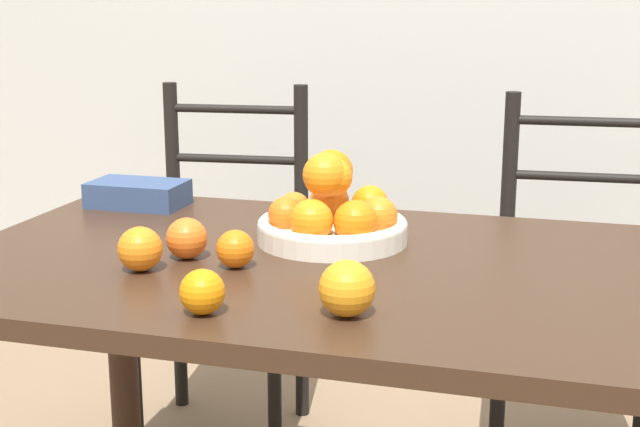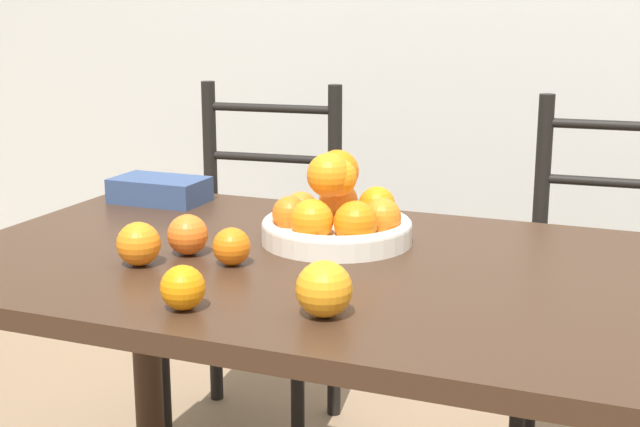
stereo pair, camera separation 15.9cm
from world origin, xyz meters
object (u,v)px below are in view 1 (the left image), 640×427
Objects in this scene: orange_loose_0 at (235,249)px; chair_left at (225,271)px; orange_loose_3 at (347,288)px; orange_loose_4 at (202,292)px; fruit_bowl at (333,215)px; orange_loose_1 at (140,249)px; chair_right at (581,302)px; orange_loose_2 at (187,238)px; book_stack at (138,194)px.

chair_left is (-0.36, 0.84, -0.32)m from orange_loose_0.
orange_loose_3 is 0.21m from orange_loose_4.
fruit_bowl reaches higher than orange_loose_1.
fruit_bowl is at bearing 79.58° from orange_loose_4.
fruit_bowl is at bearing -130.32° from chair_right.
orange_loose_2 is 0.07× the size of chair_left.
book_stack is at bearing 160.86° from fruit_bowl.
orange_loose_4 is (0.04, -0.23, 0.00)m from orange_loose_0.
fruit_bowl reaches higher than book_stack.
fruit_bowl is 3.86× the size of orange_loose_2.
orange_loose_3 is 0.83m from book_stack.
orange_loose_4 is 1.24m from chair_right.
orange_loose_2 is at bearing 164.80° from orange_loose_0.
fruit_bowl is at bearing 108.08° from orange_loose_3.
fruit_bowl is at bearing -58.53° from chair_left.
book_stack is (-0.27, 0.35, -0.01)m from orange_loose_2.
orange_loose_3 is (0.13, -0.38, -0.01)m from fruit_bowl.
orange_loose_2 is 0.44m from book_stack.
orange_loose_2 is 0.88× the size of orange_loose_3.
orange_loose_4 is 0.07× the size of chair_left.
fruit_bowl is 0.24m from orange_loose_0.
fruit_bowl is 0.29× the size of chair_right.
orange_loose_4 is (-0.08, -0.43, -0.02)m from fruit_bowl.
fruit_bowl is 4.31× the size of orange_loose_0.
chair_right is at bearing 49.50° from orange_loose_2.
orange_loose_1 is at bearing -132.97° from chair_right.
orange_loose_4 is (0.19, -0.17, -0.00)m from orange_loose_1.
book_stack is (-0.49, 0.17, -0.02)m from fruit_bowl.
orange_loose_4 is 0.07× the size of chair_right.
orange_loose_3 is at bearing -16.77° from orange_loose_1.
orange_loose_0 is 0.30m from orange_loose_3.
chair_left is (-0.22, 0.90, -0.33)m from orange_loose_1.
orange_loose_3 is (0.24, -0.18, 0.01)m from orange_loose_0.
chair_right reaches higher than book_stack.
book_stack is (-0.23, 0.44, -0.01)m from orange_loose_1.
book_stack is at bearing 135.04° from orange_loose_0.
fruit_bowl reaches higher than orange_loose_4.
orange_loose_3 is at bearing -30.93° from orange_loose_2.
orange_loose_4 reaches higher than orange_loose_0.
fruit_bowl is at bearing 38.78° from orange_loose_2.
orange_loose_0 is at bearing -72.26° from chair_left.
orange_loose_2 is at bearing 118.61° from orange_loose_4.
chair_left is at bearing 103.46° from orange_loose_1.
orange_loose_1 is at bearing -134.93° from fruit_bowl.
fruit_bowl is 1.37× the size of book_stack.
book_stack is at bearing 138.12° from orange_loose_3.
chair_right reaches higher than orange_loose_4.
orange_loose_1 is at bearing 163.23° from orange_loose_3.
chair_right is (0.74, 0.90, -0.33)m from orange_loose_1.
orange_loose_2 is 1.11m from chair_right.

